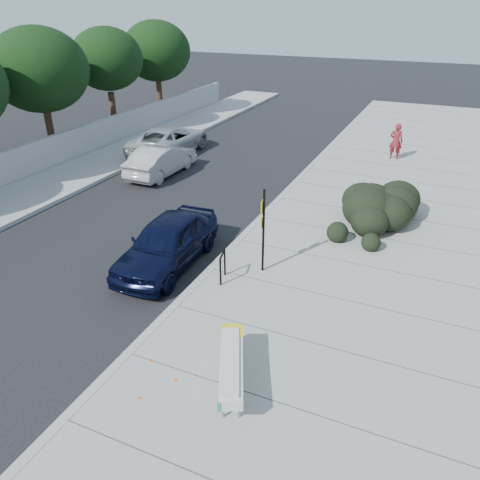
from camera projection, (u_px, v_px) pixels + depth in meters
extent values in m
plane|color=black|center=(175.00, 310.00, 12.06)|extent=(120.00, 120.00, 0.00)
cube|color=gray|center=(421.00, 263.00, 14.07)|extent=(11.20, 50.00, 0.15)
cube|color=gray|center=(41.00, 189.00, 19.51)|extent=(3.00, 50.00, 0.15)
cube|color=#9E9E99|center=(250.00, 230.00, 16.08)|extent=(0.22, 50.00, 0.17)
cube|color=#9E9E99|center=(69.00, 195.00, 18.97)|extent=(0.22, 50.00, 0.17)
cube|color=#9E9E99|center=(7.00, 169.00, 19.81)|extent=(0.30, 40.00, 1.50)
cylinder|color=#332114|center=(51.00, 133.00, 23.33)|extent=(0.36, 0.36, 2.40)
ellipsoid|color=black|center=(39.00, 70.00, 21.96)|extent=(4.60, 4.60, 3.91)
cylinder|color=#332114|center=(113.00, 113.00, 27.39)|extent=(0.36, 0.36, 2.40)
ellipsoid|color=black|center=(107.00, 59.00, 26.02)|extent=(4.00, 4.00, 3.40)
cylinder|color=#332114|center=(160.00, 99.00, 31.46)|extent=(0.36, 0.36, 2.40)
ellipsoid|color=black|center=(156.00, 51.00, 30.09)|extent=(4.40, 4.40, 3.74)
cylinder|color=gray|center=(223.00, 409.00, 8.68)|extent=(0.05, 0.05, 0.43)
cylinder|color=gray|center=(239.00, 409.00, 8.68)|extent=(0.05, 0.05, 0.43)
cylinder|color=gray|center=(226.00, 348.00, 10.19)|extent=(0.05, 0.05, 0.43)
cylinder|color=gray|center=(239.00, 348.00, 10.19)|extent=(0.05, 0.05, 0.43)
cylinder|color=gray|center=(224.00, 369.00, 9.35)|extent=(0.72, 1.57, 0.04)
cylinder|color=gray|center=(239.00, 369.00, 9.35)|extent=(0.72, 1.57, 0.04)
cube|color=#B2B2B2|center=(232.00, 363.00, 9.28)|extent=(1.31, 2.22, 0.23)
cube|color=yellow|center=(232.00, 330.00, 10.01)|extent=(0.60, 0.59, 0.02)
cube|color=teal|center=(219.00, 402.00, 8.38)|extent=(0.15, 0.25, 0.21)
cylinder|color=black|center=(220.00, 272.00, 12.65)|extent=(0.05, 0.05, 0.82)
cylinder|color=black|center=(225.00, 262.00, 13.11)|extent=(0.05, 0.05, 0.82)
cylinder|color=black|center=(222.00, 254.00, 12.70)|extent=(0.17, 0.53, 0.05)
cube|color=black|center=(263.00, 231.00, 12.97)|extent=(0.07, 0.07, 2.50)
cube|color=yellow|center=(262.00, 207.00, 12.65)|extent=(0.07, 0.29, 0.40)
cube|color=yellow|center=(262.00, 222.00, 12.86)|extent=(0.07, 0.27, 0.31)
ellipsoid|color=black|center=(377.00, 205.00, 15.95)|extent=(2.74, 4.33, 1.51)
imported|color=black|center=(167.00, 243.00, 13.81)|extent=(1.95, 4.41, 1.47)
imported|color=#AFB0B4|center=(161.00, 160.00, 21.13)|extent=(1.44, 4.08, 1.34)
imported|color=#AFB3B5|center=(169.00, 140.00, 23.98)|extent=(2.57, 5.30, 1.45)
imported|color=maroon|center=(396.00, 141.00, 22.68)|extent=(0.63, 0.42, 1.73)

